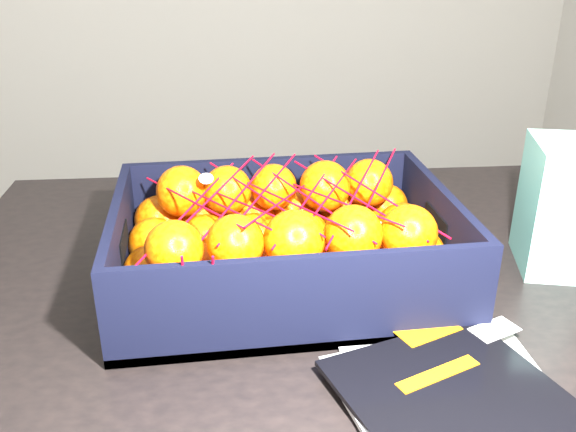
{
  "coord_description": "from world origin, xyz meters",
  "views": [
    {
      "loc": [
        0.12,
        -0.99,
        1.19
      ],
      "look_at": [
        0.22,
        -0.27,
        0.86
      ],
      "focal_mm": 39.31,
      "sensor_mm": 36.0,
      "label": 1
    }
  ],
  "objects": [
    {
      "name": "produce_crate",
      "position": [
        0.22,
        -0.24,
        0.79
      ],
      "size": [
        0.45,
        0.33,
        0.12
      ],
      "color": "brown",
      "rests_on": "table"
    },
    {
      "name": "mesh_net",
      "position": [
        0.22,
        -0.25,
        0.87
      ],
      "size": [
        0.37,
        0.3,
        0.1
      ],
      "color": "red",
      "rests_on": "clementine_heap"
    },
    {
      "name": "magazine_stack",
      "position": [
        0.36,
        -0.55,
        0.76
      ],
      "size": [
        0.28,
        0.35,
        0.02
      ],
      "color": "#BBBAB6",
      "rests_on": "table"
    },
    {
      "name": "retail_carton",
      "position": [
        0.6,
        -0.25,
        0.84
      ],
      "size": [
        0.11,
        0.14,
        0.18
      ],
      "primitive_type": "cube",
      "rotation": [
        0.0,
        0.0,
        -0.28
      ],
      "color": "white",
      "rests_on": "table"
    },
    {
      "name": "table",
      "position": [
        0.34,
        -0.23,
        0.65
      ],
      "size": [
        1.24,
        0.87,
        0.75
      ],
      "color": "black",
      "rests_on": "ground"
    },
    {
      "name": "clementine_heap",
      "position": [
        0.22,
        -0.24,
        0.81
      ],
      "size": [
        0.42,
        0.32,
        0.13
      ],
      "color": "#DC5504",
      "rests_on": "produce_crate"
    }
  ]
}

